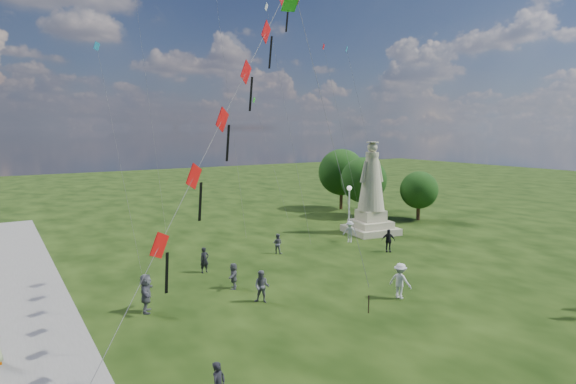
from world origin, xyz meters
TOP-DOWN VIEW (x-y plane):
  - statue at (12.75, 16.62)m, footprint 4.37×4.37m
  - lamppost at (9.91, 16.10)m, footprint 0.40×0.40m
  - tree_row at (18.34, 24.39)m, footprint 7.62×13.41m
  - person_1 at (-3.19, 7.03)m, footprint 0.94×0.94m
  - person_2 at (3.32, 3.72)m, footprint 1.00×1.36m
  - person_5 at (-8.63, 8.87)m, footprint 1.31×1.94m
  - person_6 at (-3.71, 13.48)m, footprint 0.61×0.43m
  - person_7 at (2.50, 15.01)m, footprint 0.78×0.82m
  - person_8 at (9.11, 14.97)m, footprint 1.13×1.20m
  - person_9 at (9.57, 11.16)m, footprint 1.10×0.96m
  - person_11 at (-3.48, 9.79)m, footprint 1.20×1.47m
  - red_kite_train at (-5.84, 4.61)m, footprint 12.68×9.35m
  - small_kites at (4.32, 23.46)m, footprint 23.49×14.92m

SIDE VIEW (x-z plane):
  - person_7 at x=2.50m, z-range 0.00..1.45m
  - person_11 at x=-3.48m, z-range 0.00..1.47m
  - person_6 at x=-3.71m, z-range 0.00..1.60m
  - person_9 at x=9.57m, z-range 0.00..1.68m
  - person_8 at x=9.11m, z-range 0.00..1.69m
  - person_1 at x=-3.19m, z-range 0.00..1.69m
  - person_2 at x=3.32m, z-range 0.00..1.90m
  - person_5 at x=-8.63m, z-range 0.00..1.93m
  - statue at x=12.75m, z-range -0.95..6.85m
  - lamppost at x=9.91m, z-range 0.96..5.29m
  - tree_row at x=18.34m, z-range 0.45..7.13m
  - red_kite_train at x=-5.84m, z-range 1.92..18.03m
  - small_kites at x=4.32m, z-range 1.10..28.98m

